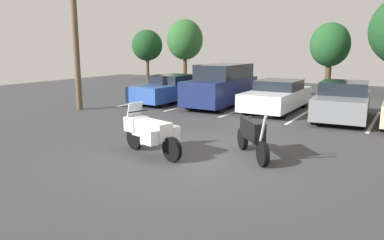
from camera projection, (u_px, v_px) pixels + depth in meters
The scene contains 12 objects.
ground at pixel (200, 160), 9.48m from camera, with size 44.00×44.00×0.10m, color #38383A.
motorcycle_touring at pixel (150, 131), 9.67m from camera, with size 2.16×1.11×1.34m.
motorcycle_second at pixel (252, 135), 9.43m from camera, with size 1.51×1.68×1.25m.
parking_stripes at pixel (271, 112), 16.26m from camera, with size 13.85×4.85×0.01m.
car_blue at pixel (170, 89), 18.97m from camera, with size 2.04×4.55×1.40m.
car_navy at pixel (222, 85), 17.68m from camera, with size 1.90×4.83×2.00m.
car_white at pixel (277, 96), 16.40m from camera, with size 1.90×4.73×1.36m.
car_grey at pixel (343, 101), 14.42m from camera, with size 2.19×4.46×1.48m.
utility_pole at pixel (74, 12), 16.01m from camera, with size 1.38×1.33×8.32m.
tree_center_left at pixel (185, 40), 31.43m from camera, with size 3.08×3.08×5.14m.
tree_center at pixel (147, 45), 32.26m from camera, with size 2.67×2.67×4.32m.
tree_rear at pixel (330, 45), 25.70m from camera, with size 2.74×2.74×4.51m.
Camera 1 is at (4.51, -7.90, 2.80)m, focal length 34.36 mm.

